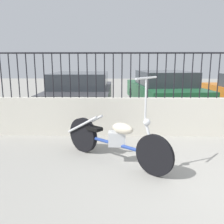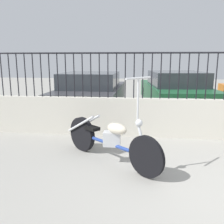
# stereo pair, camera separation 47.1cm
# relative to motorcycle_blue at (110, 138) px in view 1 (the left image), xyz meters

# --- Properties ---
(low_wall) EXTENTS (9.42, 0.18, 0.87)m
(low_wall) POSITION_rel_motorcycle_blue_xyz_m (1.76, 1.48, 0.03)
(low_wall) COLOR beige
(low_wall) RESTS_ON ground_plane
(fence_railing) EXTENTS (9.42, 0.04, 1.00)m
(fence_railing) POSITION_rel_motorcycle_blue_xyz_m (1.76, 1.48, 1.11)
(fence_railing) COLOR black
(fence_railing) RESTS_ON low_wall
(motorcycle_blue) EXTENTS (1.78, 1.51, 1.47)m
(motorcycle_blue) POSITION_rel_motorcycle_blue_xyz_m (0.00, 0.00, 0.00)
(motorcycle_blue) COLOR black
(motorcycle_blue) RESTS_ON ground_plane
(car_dark_grey) EXTENTS (1.88, 4.32, 1.31)m
(car_dark_grey) POSITION_rel_motorcycle_blue_xyz_m (-1.05, 4.01, 0.26)
(car_dark_grey) COLOR black
(car_dark_grey) RESTS_ON ground_plane
(car_green) EXTENTS (2.28, 4.63, 1.33)m
(car_green) POSITION_rel_motorcycle_blue_xyz_m (1.71, 4.59, 0.27)
(car_green) COLOR black
(car_green) RESTS_ON ground_plane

